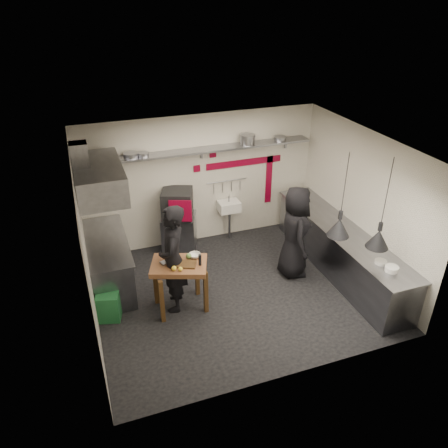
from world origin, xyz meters
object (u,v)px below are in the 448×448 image
object	(u,v)px
prep_table	(180,286)
chef_right	(295,232)
chef_left	(173,259)
combi_oven	(177,204)
green_bin	(109,305)
oven_stand	(179,233)

from	to	relation	value
prep_table	chef_right	distance (m)	2.39
chef_left	prep_table	bearing A→B (deg)	63.36
combi_oven	green_bin	distance (m)	2.55
oven_stand	combi_oven	bearing A→B (deg)	-124.81
prep_table	chef_right	world-z (taller)	chef_right
prep_table	chef_right	xyz separation A→B (m)	(2.33, 0.31, 0.45)
chef_left	chef_right	bearing A→B (deg)	112.22
oven_stand	green_bin	bearing A→B (deg)	-113.36
combi_oven	chef_right	world-z (taller)	chef_right
oven_stand	chef_left	world-z (taller)	chef_left
combi_oven	oven_stand	bearing A→B (deg)	55.19
prep_table	chef_right	size ratio (longest dim) A/B	0.50
combi_oven	chef_right	bearing A→B (deg)	-19.37
chef_left	chef_right	world-z (taller)	chef_left
green_bin	prep_table	xyz separation A→B (m)	(1.21, -0.14, 0.21)
oven_stand	combi_oven	xyz separation A→B (m)	(-0.01, -0.01, 0.69)
combi_oven	chef_right	xyz separation A→B (m)	(1.87, -1.57, -0.18)
oven_stand	green_bin	size ratio (longest dim) A/B	1.60
chef_right	prep_table	bearing A→B (deg)	110.25
oven_stand	chef_right	world-z (taller)	chef_right
oven_stand	chef_right	size ratio (longest dim) A/B	0.44
green_bin	prep_table	distance (m)	1.24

